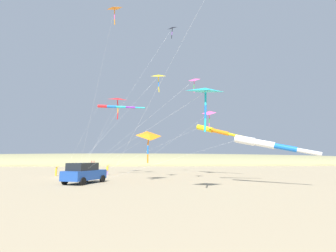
{
  "coord_description": "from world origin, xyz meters",
  "views": [
    {
      "loc": [
        -30.66,
        -9.19,
        2.22
      ],
      "look_at": [
        -3.85,
        -10.67,
        5.83
      ],
      "focal_mm": 26.07,
      "sensor_mm": 36.0,
      "label": 1
    }
  ],
  "objects": [
    {
      "name": "dune_ridge_grassy",
      "position": [
        55.0,
        0.0,
        0.0
      ],
      "size": [
        28.0,
        240.0,
        8.07
      ],
      "primitive_type": "ellipsoid",
      "color": "#938E60",
      "rests_on": "ground_plane"
    },
    {
      "name": "cooler_box",
      "position": [
        -5.16,
        -2.0,
        0.21
      ],
      "size": [
        0.62,
        0.42,
        0.42
      ],
      "color": "green",
      "rests_on": "ground_plane"
    },
    {
      "name": "kite_delta_yellow_midlevel",
      "position": [
        -5.89,
        -9.53,
        10.83
      ],
      "size": [
        2.43,
        9.35,
        11.16
      ],
      "color": "yellow",
      "rests_on": "ground_plane"
    },
    {
      "name": "kite_delta_blue_topmost",
      "position": [
        1.93,
        -16.62,
        8.42
      ],
      "size": [
        3.22,
        12.25,
        8.88
      ],
      "color": "#EF4C93",
      "rests_on": "ground_plane"
    },
    {
      "name": "kite_delta_checkered_midright",
      "position": [
        -4.57,
        -4.48,
        19.22
      ],
      "size": [
        8.69,
        6.44,
        19.59
      ],
      "color": "orange",
      "rests_on": "ground_plane"
    },
    {
      "name": "kite_windsock_small_distant",
      "position": [
        4.54,
        -17.77,
        6.37
      ],
      "size": [
        5.64,
        20.43,
        7.48
      ],
      "color": "yellow",
      "rests_on": "ground_plane"
    },
    {
      "name": "person_child_grey_jacket",
      "position": [
        3.56,
        -2.76,
        0.8
      ],
      "size": [
        0.39,
        0.48,
        1.47
      ],
      "color": "#8E6B9E",
      "rests_on": "ground_plane"
    },
    {
      "name": "parked_car",
      "position": [
        -7.77,
        -2.82,
        0.95
      ],
      "size": [
        4.68,
        3.29,
        1.85
      ],
      "color": "#1E479E",
      "rests_on": "ground_plane"
    },
    {
      "name": "kite_delta_black_fish_shape",
      "position": [
        -5.78,
        -8.62,
        4.51
      ],
      "size": [
        7.71,
        9.41,
        5.12
      ],
      "color": "orange",
      "rests_on": "ground_plane"
    },
    {
      "name": "kite_delta_green_low_center",
      "position": [
        0.47,
        -11.41,
        19.82
      ],
      "size": [
        3.36,
        11.95,
        20.29
      ],
      "color": "black",
      "rests_on": "ground_plane"
    },
    {
      "name": "kite_delta_teal_far_right",
      "position": [
        -7.62,
        -12.96,
        9.86
      ],
      "size": [
        5.01,
        13.05,
        10.2
      ],
      "color": "#EF4C93",
      "rests_on": "ground_plane"
    },
    {
      "name": "kite_windsock_striped_overhead",
      "position": [
        -9.7,
        -18.69,
        3.55
      ],
      "size": [
        8.86,
        18.5,
        4.44
      ],
      "color": "white",
      "rests_on": "ground_plane"
    },
    {
      "name": "person_child_green_jacket",
      "position": [
        2.36,
        3.61,
        0.69
      ],
      "size": [
        0.39,
        0.44,
        1.26
      ],
      "color": "gold",
      "rests_on": "ground_plane"
    },
    {
      "name": "kite_windsock_white_trailing",
      "position": [
        1.65,
        -3.81,
        9.12
      ],
      "size": [
        4.01,
        11.63,
        9.47
      ],
      "color": "red",
      "rests_on": "ground_plane"
    },
    {
      "name": "ground_plane",
      "position": [
        0.0,
        0.0,
        0.0
      ],
      "size": [
        600.0,
        600.0,
        0.0
      ],
      "primitive_type": "plane",
      "color": "tan"
    },
    {
      "name": "kite_delta_rainbow_low_near",
      "position": [
        -15.04,
        -12.55,
        6.68
      ],
      "size": [
        9.08,
        12.69,
        7.03
      ],
      "color": "#1EB7C6",
      "rests_on": "ground_plane"
    },
    {
      "name": "kite_delta_red_high_left",
      "position": [
        5.88,
        -3.51,
        11.14
      ],
      "size": [
        2.99,
        5.6,
        11.56
      ],
      "color": "red",
      "rests_on": "ground_plane"
    },
    {
      "name": "person_adult_flyer",
      "position": [
        5.72,
        -0.21,
        1.05
      ],
      "size": [
        0.67,
        0.58,
        1.94
      ],
      "color": "silver",
      "rests_on": "ground_plane"
    }
  ]
}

